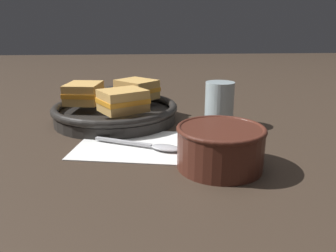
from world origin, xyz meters
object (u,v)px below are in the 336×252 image
at_px(skillet, 116,112).
at_px(spoon, 154,146).
at_px(soup_bowl, 220,144).
at_px(drinking_glass, 219,104).
at_px(sandwich_near_left, 123,101).
at_px(sandwich_far_left, 84,93).
at_px(sandwich_near_right, 137,89).

bearing_deg(skillet, spoon, -67.31).
height_order(soup_bowl, drinking_glass, drinking_glass).
relative_size(sandwich_near_left, sandwich_far_left, 1.15).
bearing_deg(soup_bowl, sandwich_near_left, 128.15).
bearing_deg(skillet, soup_bowl, -56.50).
xyz_separation_m(soup_bowl, drinking_glass, (0.05, 0.23, 0.01)).
height_order(sandwich_near_right, sandwich_far_left, same).
height_order(sandwich_far_left, drinking_glass, drinking_glass).
xyz_separation_m(skillet, sandwich_far_left, (-0.07, 0.01, 0.04)).
xyz_separation_m(soup_bowl, sandwich_far_left, (-0.26, 0.29, 0.03)).
bearing_deg(sandwich_far_left, drinking_glass, -12.30).
height_order(sandwich_near_right, drinking_glass, drinking_glass).
distance_m(skillet, drinking_glass, 0.24).
relative_size(sandwich_near_left, sandwich_near_right, 0.99).
bearing_deg(soup_bowl, drinking_glass, 77.54).
bearing_deg(skillet, sandwich_near_left, -72.61).
relative_size(soup_bowl, drinking_glass, 1.42).
distance_m(soup_bowl, sandwich_near_left, 0.26).
bearing_deg(sandwich_near_right, sandwich_far_left, -162.32).
bearing_deg(skillet, sandwich_near_right, 46.39).
xyz_separation_m(spoon, sandwich_near_right, (-0.03, 0.25, 0.06)).
relative_size(skillet, drinking_glass, 4.20).
distance_m(soup_bowl, sandwich_far_left, 0.39).
xyz_separation_m(spoon, drinking_glass, (0.15, 0.14, 0.04)).
bearing_deg(skillet, drinking_glass, -12.78).
bearing_deg(drinking_glass, sandwich_far_left, 167.70).
relative_size(soup_bowl, sandwich_far_left, 1.37).
distance_m(sandwich_far_left, drinking_glass, 0.31).
distance_m(sandwich_near_left, sandwich_far_left, 0.13).
xyz_separation_m(skillet, sandwich_near_left, (0.02, -0.07, 0.04)).
distance_m(spoon, sandwich_far_left, 0.27).
height_order(spoon, drinking_glass, drinking_glass).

